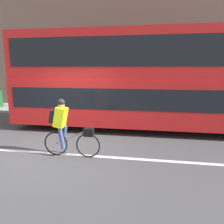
{
  "coord_description": "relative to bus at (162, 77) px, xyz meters",
  "views": [
    {
      "loc": [
        2.69,
        -5.72,
        2.41
      ],
      "look_at": [
        1.5,
        1.2,
        1.0
      ],
      "focal_mm": 35.0,
      "sensor_mm": 36.0,
      "label": 1
    }
  ],
  "objects": [
    {
      "name": "cyclist_on_bike",
      "position": [
        -2.69,
        -3.24,
        -1.22
      ],
      "size": [
        1.61,
        0.32,
        1.61
      ],
      "color": "black",
      "rests_on": "ground_plane"
    },
    {
      "name": "ground_plane",
      "position": [
        -3.14,
        -2.99,
        -2.09
      ],
      "size": [
        80.0,
        80.0,
        0.0
      ],
      "primitive_type": "plane",
      "color": "#424244"
    },
    {
      "name": "bus",
      "position": [
        0.0,
        0.0,
        0.0
      ],
      "size": [
        11.56,
        2.49,
        3.79
      ],
      "color": "black",
      "rests_on": "ground_plane"
    },
    {
      "name": "building_facade",
      "position": [
        -3.14,
        4.52,
        1.28
      ],
      "size": [
        60.0,
        0.3,
        6.74
      ],
      "color": "brown",
      "rests_on": "ground_plane"
    },
    {
      "name": "sidewalk_curb",
      "position": [
        -3.14,
        3.14,
        -2.03
      ],
      "size": [
        60.0,
        2.47,
        0.12
      ],
      "color": "gray",
      "rests_on": "ground_plane"
    },
    {
      "name": "street_sign_post",
      "position": [
        -6.48,
        3.01,
        -0.43
      ],
      "size": [
        0.36,
        0.09,
        2.77
      ],
      "color": "#59595B",
      "rests_on": "sidewalk_curb"
    },
    {
      "name": "road_center_line",
      "position": [
        -3.14,
        -3.15,
        -2.09
      ],
      "size": [
        50.0,
        0.14,
        0.01
      ],
      "primitive_type": "cube",
      "color": "silver",
      "rests_on": "ground_plane"
    }
  ]
}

